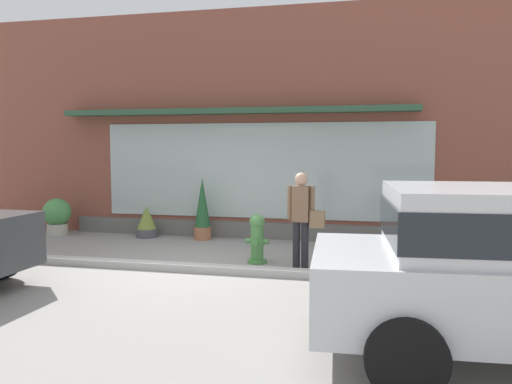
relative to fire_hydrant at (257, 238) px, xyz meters
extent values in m
plane|color=gray|center=(-1.04, -0.61, -0.44)|extent=(60.00, 60.00, 0.00)
cube|color=#B2B2AD|center=(-1.04, -0.81, -0.38)|extent=(14.00, 0.24, 0.12)
cube|color=brown|center=(-1.04, 2.59, 2.07)|extent=(14.00, 0.36, 5.01)
cube|color=#ADBCB7|center=(-0.44, 2.39, 1.06)|extent=(7.21, 0.03, 2.08)
cube|color=#2D5138|center=(-1.04, 2.24, 2.35)|extent=(7.81, 0.56, 0.12)
cube|color=#605E59|center=(-1.04, 2.37, -0.26)|extent=(7.61, 0.20, 0.36)
cylinder|color=#4C8C47|center=(0.00, 0.00, -0.41)|extent=(0.34, 0.34, 0.06)
cylinder|color=#4C8C47|center=(0.00, 0.00, -0.08)|extent=(0.22, 0.22, 0.59)
sphere|color=#4C8C47|center=(0.00, 0.00, 0.28)|extent=(0.26, 0.26, 0.26)
cylinder|color=#4C8C47|center=(-0.15, 0.00, -0.05)|extent=(0.10, 0.09, 0.09)
cylinder|color=#4C8C47|center=(0.15, 0.00, -0.05)|extent=(0.10, 0.09, 0.09)
cylinder|color=#4C8C47|center=(0.00, -0.15, -0.05)|extent=(0.09, 0.10, 0.09)
cylinder|color=#232328|center=(0.86, -0.23, -0.04)|extent=(0.12, 0.12, 0.78)
cylinder|color=#232328|center=(0.72, -0.22, -0.04)|extent=(0.12, 0.12, 0.78)
cube|color=brown|center=(0.79, -0.22, 0.64)|extent=(0.29, 0.22, 0.59)
sphere|color=tan|center=(0.79, -0.22, 1.05)|extent=(0.21, 0.21, 0.21)
cylinder|color=brown|center=(0.97, -0.24, 0.66)|extent=(0.08, 0.08, 0.56)
cylinder|color=brown|center=(0.60, -0.21, 0.66)|extent=(0.08, 0.08, 0.56)
cube|color=#846647|center=(1.06, -0.26, 0.40)|extent=(0.25, 0.12, 0.28)
cylinder|color=black|center=(-3.58, -1.89, -0.13)|extent=(0.62, 0.20, 0.61)
cylinder|color=black|center=(2.08, -2.60, -0.10)|extent=(0.68, 0.22, 0.67)
cylinder|color=black|center=(2.19, -4.40, -0.10)|extent=(0.68, 0.22, 0.67)
cylinder|color=#9E6042|center=(-1.65, 1.94, -0.30)|extent=(0.38, 0.38, 0.28)
cone|color=#23562D|center=(-1.65, 1.94, 0.39)|extent=(0.34, 0.34, 1.08)
cylinder|color=#B7B2A3|center=(-5.11, 1.80, -0.31)|extent=(0.46, 0.46, 0.26)
sphere|color=#4C934C|center=(-5.11, 1.80, 0.09)|extent=(0.63, 0.63, 0.63)
cylinder|color=#4C4C51|center=(-2.97, 1.95, -0.34)|extent=(0.48, 0.48, 0.19)
cone|color=olive|center=(-2.97, 1.95, 0.01)|extent=(0.43, 0.43, 0.51)
cylinder|color=#33473D|center=(3.89, 2.01, -0.29)|extent=(0.28, 0.28, 0.30)
sphere|color=olive|center=(3.89, 2.01, 0.00)|extent=(0.33, 0.33, 0.33)
camera|label=1|loc=(1.88, -8.43, 1.56)|focal=35.49mm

